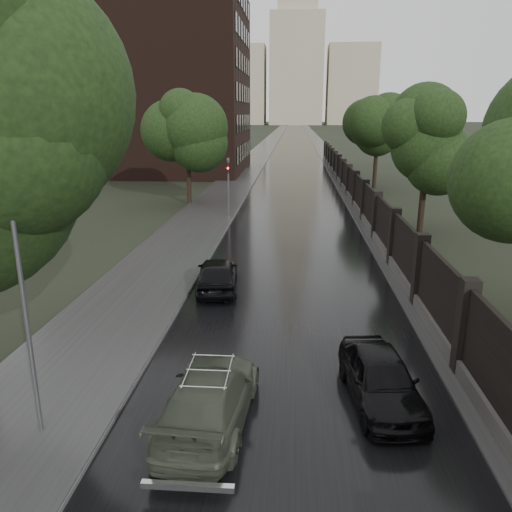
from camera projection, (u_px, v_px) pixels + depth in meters
The scene contains 15 objects.
ground at pixel (288, 500), 9.10m from camera, with size 800.00×800.00×0.00m, color black.
road at pixel (295, 131), 191.16m from camera, with size 8.00×420.00×0.02m, color black.
sidewalk_left at pixel (279, 131), 191.57m from camera, with size 4.00×420.00×0.16m, color #2D2D2D.
verge_right at pixel (310, 131), 190.75m from camera, with size 3.00×420.00×0.08m, color #2D2D2D.
fence_right at pixel (353, 189), 39.16m from camera, with size 0.45×75.72×2.70m.
tree_left_far at pixel (187, 135), 36.98m from camera, with size 4.25×4.25×7.39m.
tree_right_b at pixel (427, 147), 28.27m from camera, with size 4.08×4.08×7.01m.
tree_right_c at pixel (377, 134), 45.51m from camera, with size 4.08×4.08×7.01m.
lamp_post at pixel (27, 323), 10.20m from camera, with size 0.25×0.12×5.11m.
traffic_light at pixel (228, 183), 32.70m from camera, with size 0.16×0.32×4.00m.
brick_building at pixel (140, 84), 57.48m from camera, with size 24.00×18.00×20.00m, color black.
stalinist_tower at pixel (297, 55), 285.94m from camera, with size 92.00×30.00×159.00m.
volga_sedan at pixel (209, 398), 11.20m from camera, with size 1.81×4.45×1.29m, color #41483A.
hatchback_left at pixel (217, 274), 19.77m from camera, with size 1.57×3.90×1.33m, color black.
car_right_near at pixel (381, 378), 12.04m from camera, with size 1.52×3.78×1.29m, color black.
Camera 1 is at (-0.00, -7.53, 6.82)m, focal length 35.00 mm.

